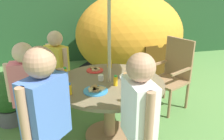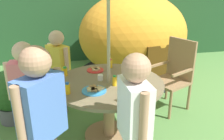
% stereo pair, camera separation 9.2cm
% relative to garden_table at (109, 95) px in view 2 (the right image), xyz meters
% --- Properties ---
extents(ground_plane, '(10.00, 10.00, 0.02)m').
position_rel_garden_table_xyz_m(ground_plane, '(0.00, 0.00, -0.57)').
color(ground_plane, '#548442').
extents(hedge_backdrop, '(9.00, 0.70, 2.08)m').
position_rel_garden_table_xyz_m(hedge_backdrop, '(0.00, 3.35, 0.48)').
color(hedge_backdrop, '#234C28').
rests_on(hedge_backdrop, ground_plane).
extents(garden_table, '(1.24, 1.24, 0.73)m').
position_rel_garden_table_xyz_m(garden_table, '(0.00, 0.00, 0.00)').
color(garden_table, '#93704C').
rests_on(garden_table, ground_plane).
extents(wooden_chair, '(0.61, 0.61, 1.03)m').
position_rel_garden_table_xyz_m(wooden_chair, '(1.07, 0.52, -0.00)').
color(wooden_chair, '#93704C').
rests_on(wooden_chair, ground_plane).
extents(dome_tent, '(2.70, 2.70, 1.60)m').
position_rel_garden_table_xyz_m(dome_tent, '(0.88, 2.04, 0.24)').
color(dome_tent, orange).
rests_on(dome_tent, ground_plane).
extents(potted_plant, '(0.54, 0.54, 0.72)m').
position_rel_garden_table_xyz_m(potted_plant, '(-1.22, 0.60, -0.15)').
color(potted_plant, '#595960').
rests_on(potted_plant, ground_plane).
extents(child_in_yellow_shirt, '(0.32, 0.35, 1.19)m').
position_rel_garden_table_xyz_m(child_in_yellow_shirt, '(-0.56, 0.72, 0.20)').
color(child_in_yellow_shirt, brown).
rests_on(child_in_yellow_shirt, ground_plane).
extents(child_in_pink_shirt, '(0.42, 0.21, 1.22)m').
position_rel_garden_table_xyz_m(child_in_pink_shirt, '(-0.88, 0.03, 0.22)').
color(child_in_pink_shirt, navy).
rests_on(child_in_pink_shirt, ground_plane).
extents(child_in_blue_shirt, '(0.39, 0.39, 1.37)m').
position_rel_garden_table_xyz_m(child_in_blue_shirt, '(-0.67, -0.72, 0.32)').
color(child_in_blue_shirt, brown).
rests_on(child_in_blue_shirt, ground_plane).
extents(child_in_white_shirt, '(0.22, 0.44, 1.31)m').
position_rel_garden_table_xyz_m(child_in_white_shirt, '(0.04, -0.84, 0.28)').
color(child_in_white_shirt, brown).
rests_on(child_in_white_shirt, ground_plane).
extents(snack_bowl, '(0.17, 0.17, 0.08)m').
position_rel_garden_table_xyz_m(snack_bowl, '(0.30, -0.31, 0.21)').
color(snack_bowl, white).
rests_on(snack_bowl, garden_table).
extents(plate_far_left, '(0.25, 0.25, 0.03)m').
position_rel_garden_table_xyz_m(plate_far_left, '(0.26, 0.07, 0.18)').
color(plate_far_left, white).
rests_on(plate_far_left, garden_table).
extents(plate_far_right, '(0.21, 0.21, 0.03)m').
position_rel_garden_table_xyz_m(plate_far_right, '(-0.10, 0.38, 0.18)').
color(plate_far_right, red).
rests_on(plate_far_right, garden_table).
extents(plate_near_right, '(0.25, 0.25, 0.03)m').
position_rel_garden_table_xyz_m(plate_near_right, '(-0.19, -0.20, 0.18)').
color(plate_near_right, '#338CD8').
rests_on(plate_near_right, garden_table).
extents(juice_bottle_near_left, '(0.04, 0.04, 0.11)m').
position_rel_garden_table_xyz_m(juice_bottle_near_left, '(0.21, -0.14, 0.22)').
color(juice_bottle_near_left, yellow).
rests_on(juice_bottle_near_left, garden_table).
extents(juice_bottle_center_front, '(0.05, 0.05, 0.12)m').
position_rel_garden_table_xyz_m(juice_bottle_center_front, '(0.04, -0.11, 0.22)').
color(juice_bottle_center_front, yellow).
rests_on(juice_bottle_center_front, garden_table).
extents(juice_bottle_center_back, '(0.05, 0.05, 0.11)m').
position_rel_garden_table_xyz_m(juice_bottle_center_back, '(0.14, -0.54, 0.22)').
color(juice_bottle_center_back, yellow).
rests_on(juice_bottle_center_back, garden_table).
extents(juice_bottle_mid_left, '(0.06, 0.06, 0.12)m').
position_rel_garden_table_xyz_m(juice_bottle_mid_left, '(0.11, 0.46, 0.22)').
color(juice_bottle_mid_left, yellow).
rests_on(juice_bottle_mid_left, garden_table).
extents(juice_bottle_mid_right, '(0.06, 0.06, 0.11)m').
position_rel_garden_table_xyz_m(juice_bottle_mid_right, '(-0.48, 0.29, 0.22)').
color(juice_bottle_mid_right, yellow).
rests_on(juice_bottle_mid_right, garden_table).
extents(juice_bottle_front_edge, '(0.05, 0.05, 0.11)m').
position_rel_garden_table_xyz_m(juice_bottle_front_edge, '(0.06, -0.50, 0.22)').
color(juice_bottle_front_edge, yellow).
rests_on(juice_bottle_front_edge, garden_table).
extents(juice_bottle_back_edge, '(0.05, 0.05, 0.12)m').
position_rel_garden_table_xyz_m(juice_bottle_back_edge, '(-0.46, -0.21, 0.23)').
color(juice_bottle_back_edge, yellow).
rests_on(juice_bottle_back_edge, garden_table).
extents(cup_near, '(0.06, 0.06, 0.06)m').
position_rel_garden_table_xyz_m(cup_near, '(-0.09, 0.06, 0.20)').
color(cup_near, white).
rests_on(cup_near, garden_table).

